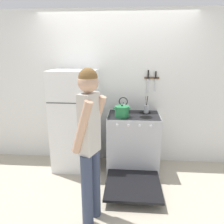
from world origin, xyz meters
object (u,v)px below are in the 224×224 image
object	(u,v)px
utensil_jar	(146,109)
dutch_oven_pot	(122,111)
person	(90,140)
stove_range	(133,143)
refrigerator	(75,120)
tea_kettle	(123,108)

from	to	relation	value
utensil_jar	dutch_oven_pot	bearing A→B (deg)	-146.81
person	dutch_oven_pot	bearing A→B (deg)	6.32
utensil_jar	person	size ratio (longest dim) A/B	0.16
stove_range	utensil_jar	distance (m)	0.60
utensil_jar	stove_range	bearing A→B (deg)	-140.18
refrigerator	person	world-z (taller)	person
stove_range	tea_kettle	bearing A→B (deg)	136.12
dutch_oven_pot	person	distance (m)	1.14
refrigerator	dutch_oven_pot	distance (m)	0.80
refrigerator	stove_range	bearing A→B (deg)	-2.83
dutch_oven_pot	person	size ratio (longest dim) A/B	0.15
stove_range	utensil_jar	world-z (taller)	utensil_jar
refrigerator	tea_kettle	size ratio (longest dim) A/B	6.30
stove_range	dutch_oven_pot	bearing A→B (deg)	-155.54
dutch_oven_pot	tea_kettle	bearing A→B (deg)	86.77
stove_range	tea_kettle	distance (m)	0.60
refrigerator	dutch_oven_pot	size ratio (longest dim) A/B	6.12
refrigerator	stove_range	xyz separation A→B (m)	(0.94, -0.05, -0.35)
tea_kettle	utensil_jar	bearing A→B (deg)	0.99
dutch_oven_pot	tea_kettle	xyz separation A→B (m)	(0.01, 0.25, -0.01)
stove_range	person	xyz separation A→B (m)	(-0.48, -1.18, 0.53)
refrigerator	tea_kettle	bearing A→B (deg)	8.55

